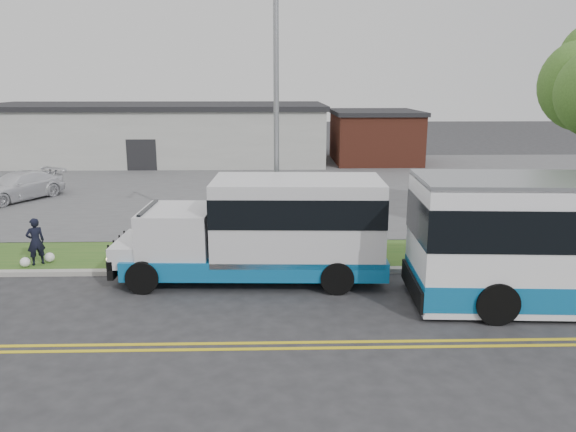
{
  "coord_description": "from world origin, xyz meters",
  "views": [
    {
      "loc": [
        2.88,
        -16.01,
        6.02
      ],
      "look_at": [
        3.37,
        2.29,
        1.6
      ],
      "focal_mm": 35.0,
      "sensor_mm": 36.0,
      "label": 1
    }
  ],
  "objects_px": {
    "shuttle_bus": "(271,227)",
    "parked_car_a": "(28,184)",
    "pedestrian": "(36,241)",
    "streetlight_near": "(276,105)",
    "parked_car_b": "(18,186)"
  },
  "relations": [
    {
      "from": "shuttle_bus",
      "to": "parked_car_a",
      "type": "xyz_separation_m",
      "value": [
        -12.83,
        12.81,
        -0.95
      ]
    },
    {
      "from": "pedestrian",
      "to": "parked_car_a",
      "type": "distance_m",
      "value": 12.56
    },
    {
      "from": "streetlight_near",
      "to": "parked_car_a",
      "type": "xyz_separation_m",
      "value": [
        -13.03,
        10.65,
        -4.49
      ]
    },
    {
      "from": "parked_car_a",
      "to": "parked_car_b",
      "type": "distance_m",
      "value": 1.0
    },
    {
      "from": "parked_car_b",
      "to": "streetlight_near",
      "type": "bearing_deg",
      "value": -6.7
    },
    {
      "from": "parked_car_a",
      "to": "pedestrian",
      "type": "bearing_deg",
      "value": -59.5
    },
    {
      "from": "parked_car_a",
      "to": "parked_car_b",
      "type": "xyz_separation_m",
      "value": [
        -0.06,
        -1.0,
        0.06
      ]
    },
    {
      "from": "streetlight_near",
      "to": "shuttle_bus",
      "type": "xyz_separation_m",
      "value": [
        -0.2,
        -2.16,
        -3.54
      ]
    },
    {
      "from": "streetlight_near",
      "to": "shuttle_bus",
      "type": "height_order",
      "value": "streetlight_near"
    },
    {
      "from": "pedestrian",
      "to": "parked_car_b",
      "type": "xyz_separation_m",
      "value": [
        -5.16,
        10.48,
        -0.08
      ]
    },
    {
      "from": "parked_car_a",
      "to": "shuttle_bus",
      "type": "bearing_deg",
      "value": -38.39
    },
    {
      "from": "pedestrian",
      "to": "parked_car_b",
      "type": "relative_size",
      "value": 0.32
    },
    {
      "from": "streetlight_near",
      "to": "parked_car_a",
      "type": "distance_m",
      "value": 17.42
    },
    {
      "from": "pedestrian",
      "to": "parked_car_b",
      "type": "distance_m",
      "value": 11.68
    },
    {
      "from": "pedestrian",
      "to": "parked_car_b",
      "type": "height_order",
      "value": "pedestrian"
    }
  ]
}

